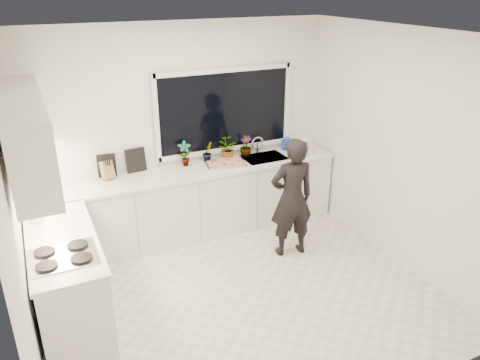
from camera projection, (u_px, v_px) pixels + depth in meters
floor at (240, 294)px, 5.07m from camera, size 4.00×3.50×0.02m
wall_back at (181, 131)px, 6.00m from camera, size 4.00×0.02×2.70m
wall_left at (13, 221)px, 3.75m from camera, size 0.02×3.50×2.70m
wall_right at (399, 150)px, 5.32m from camera, size 0.02×3.50×2.70m
ceiling at (239, 33)px, 4.00m from camera, size 4.00×3.50×0.02m
window at (225, 111)px, 6.13m from camera, size 1.80×0.02×1.00m
base_cabinets_back at (192, 204)px, 6.10m from camera, size 3.92×0.58×0.88m
base_cabinets_left at (69, 281)px, 4.53m from camera, size 0.58×1.60×0.88m
countertop_back at (191, 171)px, 5.91m from camera, size 3.94×0.62×0.04m
countertop_left at (61, 240)px, 4.35m from camera, size 0.62×1.60×0.04m
upper_cabinets at (27, 134)px, 4.22m from camera, size 0.34×2.10×0.70m
sink at (264, 161)px, 6.34m from camera, size 0.58×0.42×0.14m
faucet at (257, 145)px, 6.45m from camera, size 0.03×0.03×0.22m
stovetop at (63, 256)px, 4.04m from camera, size 0.56×0.48×0.03m
person at (292, 198)px, 5.55m from camera, size 0.58×0.42×1.49m
pizza_tray at (225, 164)px, 6.06m from camera, size 0.57×0.47×0.03m
pizza at (225, 163)px, 6.05m from camera, size 0.52×0.41×0.01m
watering_can at (286, 145)px, 6.60m from camera, size 0.18×0.18×0.13m
paper_towel_roll at (44, 180)px, 5.27m from camera, size 0.12×0.12×0.26m
knife_block at (107, 171)px, 5.59m from camera, size 0.15×0.13×0.22m
utensil_crock at (36, 214)px, 4.61m from camera, size 0.14×0.14×0.16m
picture_frame_large at (107, 165)px, 5.67m from camera, size 0.22×0.05×0.28m
picture_frame_small at (136, 160)px, 5.80m from camera, size 0.25×0.04×0.30m
herb_plants at (220, 150)px, 6.17m from camera, size 1.07×0.35×0.33m
soap_bottles at (306, 145)px, 6.36m from camera, size 0.22×0.15×0.32m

